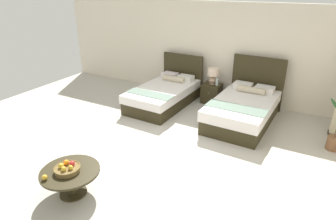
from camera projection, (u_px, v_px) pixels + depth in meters
The scene contains 11 objects.
ground_plane at pixel (161, 149), 5.70m from camera, with size 10.29×10.08×0.02m, color #B5AFA2.
wall_back at pixel (221, 52), 7.77m from camera, with size 10.29×0.12×2.57m, color beige.
bed_near_window at pixel (165, 94), 7.64m from camera, with size 1.27×2.21×1.16m.
bed_near_corner at pixel (244, 109), 6.71m from camera, with size 1.35×2.23×1.33m.
nightstand at pixel (212, 93), 7.80m from camera, with size 0.47×0.47×0.52m.
table_lamp at pixel (213, 75), 7.61m from camera, with size 0.29×0.29×0.43m.
vase at pixel (217, 82), 7.56m from camera, with size 0.08×0.08×0.18m.
coffee_table at pixel (71, 176), 4.37m from camera, with size 0.88×0.88×0.43m.
fruit_bowl at pixel (67, 168), 4.29m from camera, with size 0.39×0.39×0.15m.
loose_apple at pixel (45, 177), 4.11m from camera, with size 0.08×0.08×0.08m.
potted_palm at pixel (335, 135), 5.57m from camera, with size 0.54×0.56×1.05m.
Camera 1 is at (2.48, -4.22, 3.01)m, focal length 30.98 mm.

